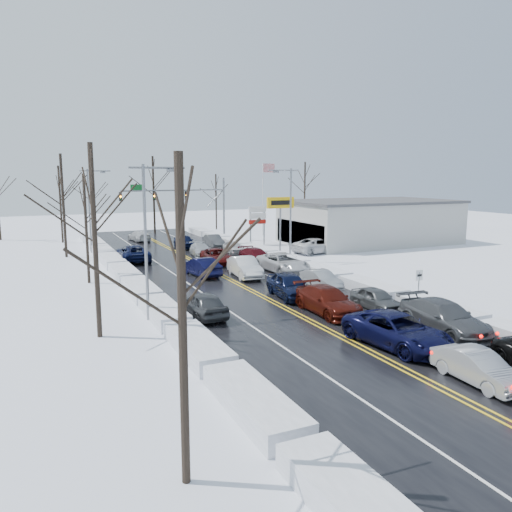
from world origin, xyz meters
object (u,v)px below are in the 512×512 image
traffic_signal_mast (186,198)px  tires_plus_sign (280,206)px  flagpole (264,193)px  oncoming_car_0 (202,276)px  dealership_building (369,221)px

traffic_signal_mast → tires_plus_sign: size_ratio=2.21×
traffic_signal_mast → flagpole: size_ratio=1.33×
traffic_signal_mast → oncoming_car_0: (-5.00, -20.94, -5.48)m
tires_plus_sign → flagpole: size_ratio=0.60×
tires_plus_sign → dealership_building: (13.48, 2.01, -2.34)m
traffic_signal_mast → oncoming_car_0: 22.22m
tires_plus_sign → oncoming_car_0: 15.82m
traffic_signal_mast → dealership_building: traffic_signal_mast is taller
dealership_building → oncoming_car_0: 27.91m
oncoming_car_0 → dealership_building: bearing=-164.3°
tires_plus_sign → dealership_building: 13.82m
tires_plus_sign → oncoming_car_0: tires_plus_sign is taller
tires_plus_sign → oncoming_car_0: bearing=-143.4°
dealership_building → oncoming_car_0: (-25.53, -10.95, -2.66)m
dealership_building → oncoming_car_0: dealership_building is taller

